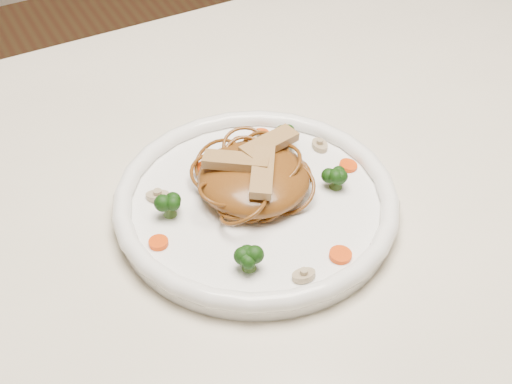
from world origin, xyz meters
name	(u,v)px	position (x,y,z in m)	size (l,w,h in m)	color
table	(296,245)	(0.00, 0.00, 0.65)	(1.20, 0.80, 0.75)	#F2E6CD
plate	(256,208)	(-0.06, -0.02, 0.76)	(0.29, 0.29, 0.02)	white
noodle_mound	(254,178)	(-0.06, 0.00, 0.78)	(0.12, 0.12, 0.04)	brown
chicken_a	(269,144)	(-0.03, 0.01, 0.81)	(0.07, 0.02, 0.01)	tan
chicken_b	(236,161)	(-0.07, 0.00, 0.81)	(0.07, 0.02, 0.01)	tan
chicken_c	(262,172)	(-0.06, -0.02, 0.81)	(0.07, 0.02, 0.01)	tan
broccoli_0	(284,135)	(0.01, 0.04, 0.78)	(0.03, 0.03, 0.03)	#16380B
broccoli_1	(169,202)	(-0.15, 0.00, 0.78)	(0.03, 0.03, 0.03)	#16380B
broccoli_2	(249,256)	(-0.11, -0.10, 0.78)	(0.03, 0.03, 0.03)	#16380B
broccoli_3	(337,177)	(0.02, -0.04, 0.78)	(0.02, 0.02, 0.03)	#16380B
carrot_0	(261,134)	(-0.01, 0.07, 0.77)	(0.02, 0.02, 0.01)	#E74508
carrot_1	(159,243)	(-0.18, -0.03, 0.77)	(0.02, 0.02, 0.01)	#E74508
carrot_2	(348,166)	(0.05, -0.02, 0.77)	(0.02, 0.02, 0.01)	#E74508
carrot_3	(205,167)	(-0.09, 0.05, 0.77)	(0.02, 0.02, 0.01)	#E74508
carrot_4	(340,255)	(-0.03, -0.13, 0.77)	(0.02, 0.02, 0.01)	#E74508
mushroom_0	(304,276)	(-0.07, -0.13, 0.77)	(0.02, 0.02, 0.01)	#C6B795
mushroom_1	(320,145)	(0.04, 0.02, 0.77)	(0.02, 0.02, 0.01)	#C6B795
mushroom_2	(158,196)	(-0.15, 0.03, 0.77)	(0.03, 0.03, 0.01)	#C6B795
mushroom_3	(260,138)	(-0.01, 0.07, 0.77)	(0.02, 0.02, 0.01)	#C6B795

